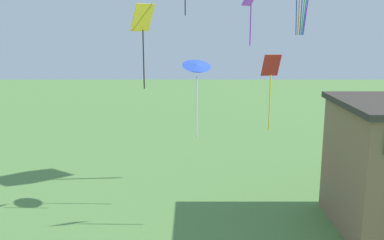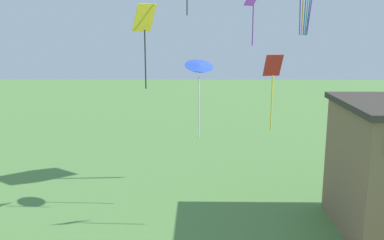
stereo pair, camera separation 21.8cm
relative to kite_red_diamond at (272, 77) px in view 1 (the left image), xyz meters
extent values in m
cylinder|color=blue|center=(2.11, 5.30, 2.92)|extent=(0.24, 0.44, 2.90)
cylinder|color=orange|center=(2.25, 5.31, 2.92)|extent=(0.17, 0.46, 2.90)
cylinder|color=blue|center=(2.37, 5.33, 2.92)|extent=(0.09, 0.46, 2.90)
cylinder|color=green|center=(2.49, 5.35, 2.92)|extent=(0.09, 0.46, 2.90)
cylinder|color=blue|center=(2.59, 5.38, 2.92)|extent=(0.17, 0.46, 2.90)
cylinder|color=purple|center=(2.67, 5.42, 2.92)|extent=(0.24, 0.44, 2.90)
cube|color=red|center=(0.00, 0.00, 0.44)|extent=(0.73, 0.53, 0.84)
cylinder|color=yellow|center=(0.00, 0.00, -1.01)|extent=(0.05, 0.05, 2.15)
cone|color=blue|center=(-2.81, 2.16, 0.26)|extent=(1.49, 1.45, 0.55)
cylinder|color=silver|center=(-2.81, 2.16, -1.61)|extent=(0.05, 0.05, 2.74)
cylinder|color=purple|center=(-0.62, 1.56, 1.93)|extent=(0.05, 0.05, 1.63)
cube|color=yellow|center=(-4.82, -0.24, 2.20)|extent=(0.93, 0.88, 0.98)
cylinder|color=black|center=(-4.82, -0.24, 0.67)|extent=(0.05, 0.05, 2.19)
camera|label=1|loc=(-3.01, -16.33, 1.86)|focal=40.00mm
camera|label=2|loc=(-2.80, -16.33, 1.86)|focal=40.00mm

